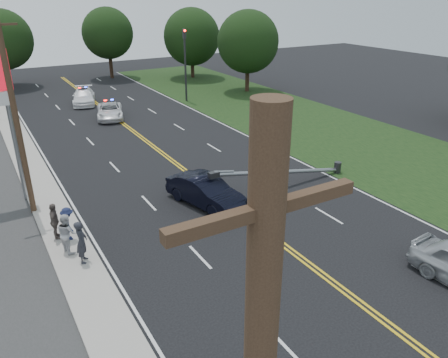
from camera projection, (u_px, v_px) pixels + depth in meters
ground at (329, 279)px, 17.38m from camera, size 120.00×120.00×0.00m
sidewalk at (58, 224)px, 21.35m from camera, size 1.80×70.00×0.12m
grass_verge at (373, 149)px, 31.54m from camera, size 12.00×80.00×0.01m
centerline_yellow at (209, 188)px, 25.27m from camera, size 0.36×80.00×0.00m
traffic_signal at (185, 59)px, 43.23m from camera, size 0.28×0.41×7.05m
fallen_streetlight at (288, 171)px, 25.27m from camera, size 9.36×0.44×1.91m
utility_pole_mid at (16, 117)px, 20.55m from camera, size 1.60×0.28×10.00m
tree_6 at (2, 40)px, 49.23m from camera, size 6.68×6.68×8.69m
tree_7 at (108, 33)px, 54.29m from camera, size 6.26×6.26×8.65m
tree_8 at (192, 37)px, 54.84m from camera, size 7.05×7.05×8.58m
tree_9 at (248, 42)px, 47.02m from camera, size 6.66×6.66×8.69m
crashed_sedan at (205, 191)px, 23.08m from camera, size 2.83×5.02×1.57m
emergency_a at (110, 111)px, 38.68m from camera, size 3.36×5.09×1.30m
emergency_b at (84, 97)px, 43.50m from camera, size 3.30×5.40×1.46m
bystander_a at (82, 242)px, 17.97m from camera, size 0.67×0.80×1.88m
bystander_b at (67, 233)px, 18.70m from camera, size 0.88×1.02×1.79m
bystander_c at (68, 224)px, 19.67m from camera, size 0.66×1.06×1.57m
bystander_d at (55, 221)px, 19.70m from camera, size 0.70×1.10×1.74m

